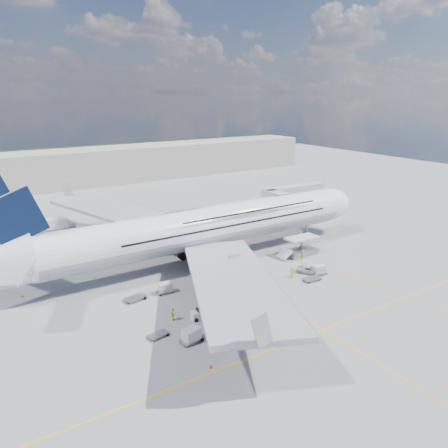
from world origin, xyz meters
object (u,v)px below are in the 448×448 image
jet_bridge (291,195)px  crew_nose (308,225)px  cargo_loader (300,249)px  cone_wing_left_outer (112,224)px  crew_wing (173,314)px  dolly_back (158,335)px  dolly_row_b (191,335)px  baggage_tug (200,314)px  dolly_nose_near (312,279)px  cone_wing_right_outer (211,366)px  cone_tail (22,296)px  service_van (309,270)px  crew_loader (302,257)px  catering_truck_inner (131,246)px  dolly_row_c (165,288)px  airliner (209,226)px  dolly_row_a (135,298)px  dolly_nose_far (319,270)px  cone_wing_left_inner (138,249)px  crew_tug (263,295)px  catering_truck_outer (60,227)px  cone_nose (328,219)px  crew_van (292,272)px

jet_bridge → crew_nose: jet_bridge is taller
cargo_loader → cone_wing_left_outer: size_ratio=14.45×
cargo_loader → crew_wing: (-32.57, -9.72, -0.31)m
jet_bridge → dolly_back: size_ratio=6.45×
dolly_row_b → baggage_tug: bearing=38.6°
dolly_nose_near → baggage_tug: baggage_tug is taller
cone_wing_left_outer → cone_wing_right_outer: size_ratio=1.14×
cone_wing_left_outer → cone_tail: cone_wing_left_outer is taller
service_van → crew_nose: bearing=9.6°
crew_loader → cone_wing_left_outer: crew_loader is taller
catering_truck_inner → crew_wing: size_ratio=4.17×
service_van → dolly_row_c: bearing=127.8°
airliner → dolly_row_a: (-18.09, -8.05, -6.49)m
dolly_nose_far → crew_nose: dolly_nose_far is taller
dolly_row_a → cone_wing_left_outer: size_ratio=6.17×
cargo_loader → cone_tail: size_ratio=17.80×
service_van → cone_wing_left_inner: service_van is taller
cone_wing_left_inner → cone_wing_left_outer: (1.23, 19.48, 0.02)m
dolly_row_b → crew_tug: dolly_row_b is taller
airliner → dolly_back: 28.49m
dolly_back → cone_wing_left_inner: bearing=62.0°
catering_truck_inner → crew_tug: bearing=-56.6°
catering_truck_inner → airliner: bearing=-27.0°
baggage_tug → catering_truck_outer: size_ratio=0.39×
dolly_nose_far → cone_wing_left_outer: dolly_nose_far is taller
service_van → cone_tail: 47.58m
dolly_row_a → dolly_nose_near: 29.50m
dolly_nose_far → catering_truck_inner: size_ratio=0.37×
catering_truck_outer → dolly_nose_near: bearing=-51.2°
airliner → cone_wing_right_outer: 34.51m
airliner → cargo_loader: 18.87m
crew_loader → dolly_nose_near: bearing=-61.9°
cone_wing_right_outer → crew_loader: bearing=31.1°
dolly_back → cone_tail: cone_tail is taller
cone_wing_right_outer → crew_wing: bearing=84.1°
airliner → cone_wing_left_outer: size_ratio=134.04×
cone_tail → dolly_row_c: bearing=-29.1°
cone_nose → cone_wing_right_outer: bearing=-147.0°
baggage_tug → cone_tail: baggage_tug is taller
cargo_loader → dolly_nose_near: cargo_loader is taller
dolly_nose_near → catering_truck_inner: (-21.48, 27.40, 1.74)m
baggage_tug → crew_loader: bearing=22.7°
dolly_row_a → crew_nose: 49.80m
dolly_nose_far → cone_wing_right_outer: dolly_nose_far is taller
airliner → jet_bridge: 31.50m
catering_truck_inner → cone_nose: (51.02, -2.37, -1.80)m
dolly_row_a → dolly_row_c: size_ratio=1.28×
cone_nose → crew_loader: bearing=-144.8°
service_van → cone_wing_right_outer: (-29.00, -14.38, -0.36)m
crew_van → dolly_row_b: bearing=72.8°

